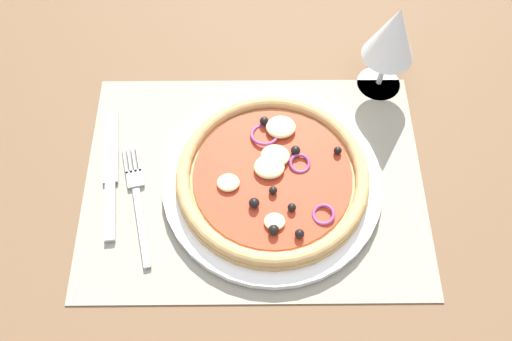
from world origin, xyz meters
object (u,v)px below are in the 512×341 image
(knife, at_px, (107,171))
(wine_glass, at_px, (389,36))
(pizza, at_px, (269,175))
(plate, at_px, (269,182))
(fork, at_px, (134,196))

(knife, relative_size, wine_glass, 1.35)
(pizza, distance_m, knife, 0.22)
(knife, bearing_deg, plate, -102.17)
(plate, height_order, pizza, pizza)
(plate, bearing_deg, fork, -174.33)
(wine_glass, bearing_deg, knife, -158.42)
(fork, bearing_deg, wine_glass, -73.95)
(pizza, xyz_separation_m, fork, (-0.18, -0.02, -0.02))
(fork, relative_size, knife, 0.89)
(fork, distance_m, wine_glass, 0.40)
(plate, xyz_separation_m, fork, (-0.18, -0.02, -0.00))
(knife, bearing_deg, wine_glass, -75.04)
(pizza, bearing_deg, fork, -174.11)
(knife, bearing_deg, fork, -140.93)
(plate, height_order, fork, plate)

